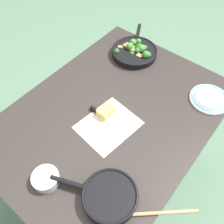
% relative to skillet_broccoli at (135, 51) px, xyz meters
% --- Properties ---
extents(ground_plane, '(14.00, 14.00, 0.00)m').
position_rel_skillet_broccoli_xyz_m(ground_plane, '(0.46, 0.19, -0.76)').
color(ground_plane, '#51755B').
extents(dining_table_red, '(1.26, 0.93, 0.74)m').
position_rel_skillet_broccoli_xyz_m(dining_table_red, '(0.46, 0.19, -0.10)').
color(dining_table_red, '#2D2826').
rests_on(dining_table_red, ground_plane).
extents(skillet_broccoli, '(0.40, 0.29, 0.08)m').
position_rel_skillet_broccoli_xyz_m(skillet_broccoli, '(0.00, 0.00, 0.00)').
color(skillet_broccoli, black).
rests_on(skillet_broccoli, dining_table_red).
extents(skillet_eggs, '(0.23, 0.36, 0.05)m').
position_rel_skillet_broccoli_xyz_m(skillet_eggs, '(0.81, 0.46, 0.00)').
color(skillet_eggs, black).
rests_on(skillet_eggs, dining_table_red).
extents(wooden_spoon, '(0.28, 0.31, 0.02)m').
position_rel_skillet_broccoli_xyz_m(wooden_spoon, '(0.78, 0.59, -0.02)').
color(wooden_spoon, tan).
rests_on(wooden_spoon, dining_table_red).
extents(parchment_sheet, '(0.31, 0.27, 0.00)m').
position_rel_skillet_broccoli_xyz_m(parchment_sheet, '(0.52, 0.22, -0.03)').
color(parchment_sheet, beige).
rests_on(parchment_sheet, dining_table_red).
extents(grater_knife, '(0.05, 0.26, 0.02)m').
position_rel_skillet_broccoli_xyz_m(grater_knife, '(0.51, 0.17, -0.02)').
color(grater_knife, silver).
rests_on(grater_knife, dining_table_red).
extents(cheese_block, '(0.09, 0.06, 0.05)m').
position_rel_skillet_broccoli_xyz_m(cheese_block, '(0.48, 0.16, -0.00)').
color(cheese_block, '#E0C15B').
rests_on(cheese_block, dining_table_red).
extents(dinner_plate_stack, '(0.21, 0.21, 0.03)m').
position_rel_skillet_broccoli_xyz_m(dinner_plate_stack, '(0.05, 0.54, -0.01)').
color(dinner_plate_stack, silver).
rests_on(dinner_plate_stack, dining_table_red).
extents(prep_bowl_steel, '(0.12, 0.12, 0.04)m').
position_rel_skillet_broccoli_xyz_m(prep_bowl_steel, '(0.92, 0.20, -0.00)').
color(prep_bowl_steel, '#B7B7BC').
rests_on(prep_bowl_steel, dining_table_red).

